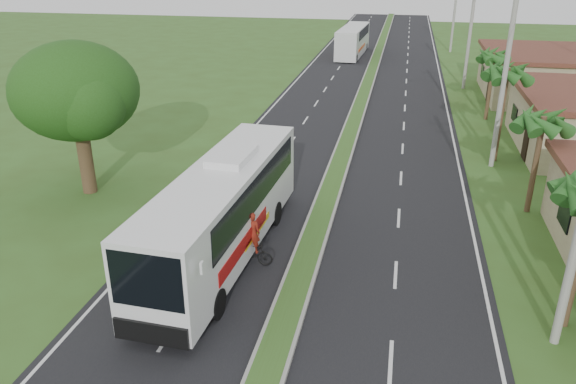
# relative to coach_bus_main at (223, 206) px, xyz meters

# --- Properties ---
(ground) EXTENTS (180.00, 180.00, 0.00)m
(ground) POSITION_rel_coach_bus_main_xyz_m (3.26, -5.11, -2.20)
(ground) COLOR #37541E
(ground) RESTS_ON ground
(road_asphalt) EXTENTS (14.00, 160.00, 0.02)m
(road_asphalt) POSITION_rel_coach_bus_main_xyz_m (3.26, 14.89, -2.19)
(road_asphalt) COLOR black
(road_asphalt) RESTS_ON ground
(median_strip) EXTENTS (1.20, 160.00, 0.18)m
(median_strip) POSITION_rel_coach_bus_main_xyz_m (3.26, 14.89, -2.09)
(median_strip) COLOR gray
(median_strip) RESTS_ON ground
(lane_edge_left) EXTENTS (0.12, 160.00, 0.01)m
(lane_edge_left) POSITION_rel_coach_bus_main_xyz_m (-3.44, 14.89, -2.20)
(lane_edge_left) COLOR silver
(lane_edge_left) RESTS_ON ground
(lane_edge_right) EXTENTS (0.12, 160.00, 0.01)m
(lane_edge_right) POSITION_rel_coach_bus_main_xyz_m (9.96, 14.89, -2.20)
(lane_edge_right) COLOR silver
(lane_edge_right) RESTS_ON ground
(shop_far) EXTENTS (8.60, 11.60, 3.82)m
(shop_far) POSITION_rel_coach_bus_main_xyz_m (17.26, 30.89, -0.27)
(shop_far) COLOR tan
(shop_far) RESTS_ON ground
(palm_verge_b) EXTENTS (2.40, 2.40, 5.05)m
(palm_verge_b) POSITION_rel_coach_bus_main_xyz_m (12.66, 6.89, 2.16)
(palm_verge_b) COLOR #473321
(palm_verge_b) RESTS_ON ground
(palm_verge_c) EXTENTS (2.40, 2.40, 5.85)m
(palm_verge_c) POSITION_rel_coach_bus_main_xyz_m (12.06, 13.89, 2.93)
(palm_verge_c) COLOR #473321
(palm_verge_c) RESTS_ON ground
(palm_verge_d) EXTENTS (2.40, 2.40, 5.25)m
(palm_verge_d) POSITION_rel_coach_bus_main_xyz_m (12.56, 22.89, 2.35)
(palm_verge_d) COLOR #473321
(palm_verge_d) RESTS_ON ground
(shade_tree) EXTENTS (6.30, 6.00, 7.54)m
(shade_tree) POSITION_rel_coach_bus_main_xyz_m (-8.85, 4.91, 2.83)
(shade_tree) COLOR #473321
(shade_tree) RESTS_ON ground
(utility_pole_b) EXTENTS (3.20, 0.28, 12.00)m
(utility_pole_b) POSITION_rel_coach_bus_main_xyz_m (11.73, 12.89, 4.06)
(utility_pole_b) COLOR gray
(utility_pole_b) RESTS_ON ground
(utility_pole_c) EXTENTS (1.60, 0.28, 11.00)m
(utility_pole_c) POSITION_rel_coach_bus_main_xyz_m (11.76, 32.89, 3.48)
(utility_pole_c) COLOR gray
(utility_pole_c) RESTS_ON ground
(utility_pole_d) EXTENTS (1.60, 0.28, 10.50)m
(utility_pole_d) POSITION_rel_coach_bus_main_xyz_m (11.76, 52.89, 3.22)
(utility_pole_d) COLOR gray
(utility_pole_d) RESTS_ON ground
(coach_bus_main) EXTENTS (3.19, 12.47, 3.99)m
(coach_bus_main) POSITION_rel_coach_bus_main_xyz_m (0.00, 0.00, 0.00)
(coach_bus_main) COLOR white
(coach_bus_main) RESTS_ON ground
(coach_bus_far) EXTENTS (2.97, 11.21, 3.23)m
(coach_bus_far) POSITION_rel_coach_bus_main_xyz_m (0.36, 48.07, -0.36)
(coach_bus_far) COLOR silver
(coach_bus_far) RESTS_ON ground
(motorcyclist) EXTENTS (1.62, 0.53, 2.25)m
(motorcyclist) POSITION_rel_coach_bus_main_xyz_m (1.26, -0.44, -1.36)
(motorcyclist) COLOR black
(motorcyclist) RESTS_ON ground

